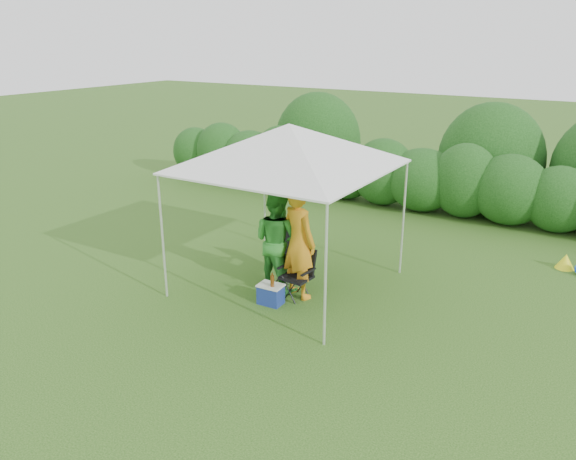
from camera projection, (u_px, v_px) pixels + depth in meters
The scene contains 10 objects.
ground at pixel (274, 294), 9.55m from camera, with size 70.00×70.00×0.00m, color #3B6520.
hedge at pixel (406, 176), 14.07m from camera, with size 15.02×1.53×1.80m.
canopy at pixel (289, 146), 9.15m from camera, with size 3.10×3.10×2.83m.
chair_right at pixel (299, 270), 9.34m from camera, with size 0.55×0.51×0.84m.
chair_left at pixel (287, 252), 10.06m from camera, with size 0.61×0.57×0.87m.
man at pixel (299, 242), 9.21m from camera, with size 0.70×0.46×1.92m, color orange.
woman at pixel (277, 240), 9.53m from camera, with size 0.85×0.66×1.75m, color #2B812A.
cooler at pixel (271, 294), 9.17m from camera, with size 0.41×0.31×0.34m.
bottle at pixel (272, 280), 9.01m from camera, with size 0.06×0.06×0.24m, color #592D0C.
lawn_toy at pixel (569, 263), 10.50m from camera, with size 0.58×0.48×0.29m.
Camera 1 is at (4.72, -7.26, 4.17)m, focal length 35.00 mm.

